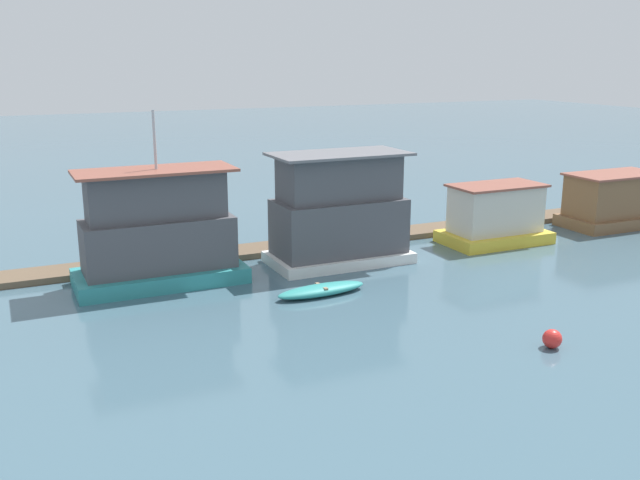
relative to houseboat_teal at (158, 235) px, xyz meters
name	(u,v)px	position (x,y,z in m)	size (l,w,h in m)	color
ground_plane	(311,264)	(7.21, 0.04, -2.18)	(200.00, 200.00, 0.00)	#426070
dock_walkway	(289,247)	(7.21, 2.86, -2.03)	(51.00, 2.04, 0.30)	brown
houseboat_teal	(158,235)	(0.00, 0.00, 0.00)	(7.22, 3.36, 7.50)	teal
houseboat_white	(339,213)	(8.52, -0.28, 0.24)	(6.65, 3.52, 5.29)	white
houseboat_yellow	(495,216)	(17.67, -0.39, -0.74)	(5.55, 3.26, 3.14)	gold
houseboat_brown	(614,201)	(26.38, -0.10, -0.70)	(5.93, 3.28, 3.10)	brown
dinghy_teal	(321,290)	(5.71, -4.39, -1.95)	(4.02, 1.29, 0.45)	teal
buoy_red	(552,339)	(10.53, -12.66, -1.85)	(0.66, 0.66, 0.66)	red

